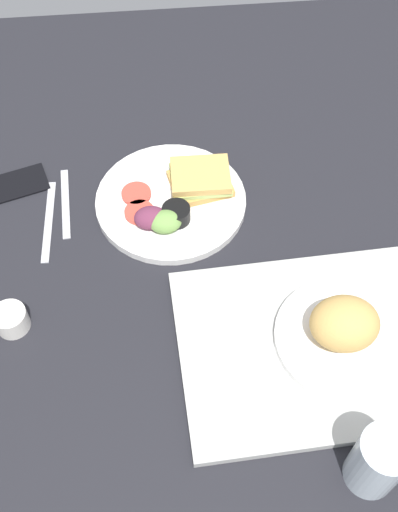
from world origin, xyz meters
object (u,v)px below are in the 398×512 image
object	(u,v)px
serving_tray	(318,344)
cell_phone	(10,186)
fork	(65,203)
plate_with_salad	(174,200)
knife	(49,220)
bread_plate_near	(344,330)
espresso_cup	(11,320)
drinking_glass	(378,461)

from	to	relation	value
serving_tray	cell_phone	size ratio (longest dim) A/B	3.13
fork	plate_with_salad	bearing A→B (deg)	80.30
serving_tray	knife	world-z (taller)	serving_tray
cell_phone	fork	bearing A→B (deg)	137.22
bread_plate_near	fork	distance (cm)	56.74
cell_phone	serving_tray	bearing A→B (deg)	126.05
plate_with_salad	cell_phone	world-z (taller)	plate_with_salad
serving_tray	plate_with_salad	xyz separation A→B (cm)	(20.93, -31.89, 0.91)
serving_tray	plate_with_salad	bearing A→B (deg)	-56.72
plate_with_salad	espresso_cup	world-z (taller)	plate_with_salad
espresso_cup	fork	bearing A→B (deg)	-107.08
fork	cell_phone	bearing A→B (deg)	-118.90
bread_plate_near	knife	world-z (taller)	bread_plate_near
knife	cell_phone	size ratio (longest dim) A/B	1.32
serving_tray	cell_phone	xyz separation A→B (cm)	(52.45, -39.56, -0.40)
serving_tray	fork	size ratio (longest dim) A/B	2.65
bread_plate_near	serving_tray	bearing A→B (deg)	2.51
bread_plate_near	plate_with_salad	world-z (taller)	bread_plate_near
plate_with_salad	cell_phone	xyz separation A→B (cm)	(31.52, -7.68, -1.31)
drinking_glass	knife	world-z (taller)	drinking_glass
bread_plate_near	knife	distance (cm)	56.94
plate_with_salad	knife	bearing A→B (deg)	3.84
bread_plate_near	drinking_glass	world-z (taller)	drinking_glass
bread_plate_near	fork	size ratio (longest dim) A/B	1.29
serving_tray	knife	size ratio (longest dim) A/B	2.37
serving_tray	espresso_cup	size ratio (longest dim) A/B	8.04
cell_phone	drinking_glass	bearing A→B (deg)	115.74
plate_with_salad	drinking_glass	world-z (taller)	drinking_glass
knife	cell_phone	distance (cm)	12.15
plate_with_salad	fork	size ratio (longest dim) A/B	1.67
serving_tray	bread_plate_near	bearing A→B (deg)	-177.49
drinking_glass	plate_with_salad	bearing A→B (deg)	-65.45
bread_plate_near	cell_phone	bearing A→B (deg)	-35.15
plate_with_salad	espresso_cup	distance (cm)	36.75
serving_tray	espresso_cup	xyz separation A→B (cm)	(49.45, -8.71, 1.20)
espresso_cup	fork	distance (cm)	26.83
cell_phone	bread_plate_near	bearing A→B (deg)	127.93
fork	espresso_cup	bearing A→B (deg)	-20.12
bread_plate_near	drinking_glass	distance (cm)	20.92
cell_phone	knife	bearing A→B (deg)	113.38
drinking_glass	fork	bearing A→B (deg)	-50.91
espresso_cup	cell_phone	world-z (taller)	espresso_cup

